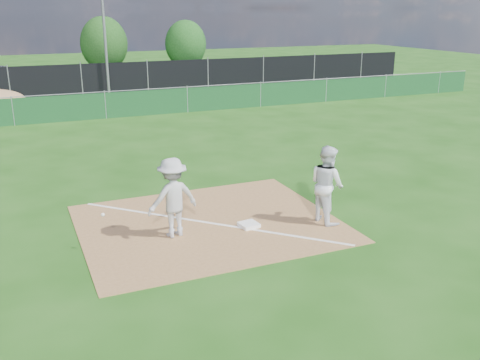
% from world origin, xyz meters
% --- Properties ---
extents(ground, '(90.00, 90.00, 0.00)m').
position_xyz_m(ground, '(0.00, 10.00, 0.00)').
color(ground, '#19470F').
rests_on(ground, ground).
extents(infield_dirt, '(6.00, 5.00, 0.02)m').
position_xyz_m(infield_dirt, '(0.00, 1.00, 0.01)').
color(infield_dirt, olive).
rests_on(infield_dirt, ground).
extents(foul_line, '(5.01, 5.01, 0.01)m').
position_xyz_m(foul_line, '(0.00, 1.00, 0.03)').
color(foul_line, white).
rests_on(foul_line, infield_dirt).
extents(green_fence, '(44.00, 0.05, 1.20)m').
position_xyz_m(green_fence, '(0.00, 15.00, 0.60)').
color(green_fence, '#103C1A').
rests_on(green_fence, ground).
extents(black_fence, '(46.00, 0.04, 1.80)m').
position_xyz_m(black_fence, '(0.00, 23.00, 0.90)').
color(black_fence, black).
rests_on(black_fence, ground).
extents(parking_lot, '(46.00, 9.00, 0.01)m').
position_xyz_m(parking_lot, '(0.00, 28.00, 0.01)').
color(parking_lot, black).
rests_on(parking_lot, ground).
extents(light_pole, '(0.16, 0.16, 8.00)m').
position_xyz_m(light_pole, '(1.50, 22.70, 4.00)').
color(light_pole, slate).
rests_on(light_pole, ground).
extents(first_base, '(0.46, 0.46, 0.09)m').
position_xyz_m(first_base, '(0.80, 0.42, 0.06)').
color(first_base, white).
rests_on(first_base, infield_dirt).
extents(play_at_first, '(2.24, 0.86, 1.81)m').
position_xyz_m(play_at_first, '(-0.97, 0.63, 0.93)').
color(play_at_first, silver).
rests_on(play_at_first, infield_dirt).
extents(runner, '(0.81, 0.99, 1.89)m').
position_xyz_m(runner, '(2.66, 0.04, 0.94)').
color(runner, white).
rests_on(runner, ground).
extents(car_left, '(4.38, 1.86, 1.48)m').
position_xyz_m(car_left, '(-4.41, 28.28, 0.75)').
color(car_left, '#97989E').
rests_on(car_left, parking_lot).
extents(car_mid, '(4.27, 2.65, 1.33)m').
position_xyz_m(car_mid, '(0.92, 26.66, 0.67)').
color(car_mid, black).
rests_on(car_mid, parking_lot).
extents(car_right, '(4.59, 2.89, 1.24)m').
position_xyz_m(car_right, '(3.97, 27.40, 0.63)').
color(car_right, black).
rests_on(car_right, parking_lot).
extents(tree_mid, '(3.68, 3.68, 4.37)m').
position_xyz_m(tree_mid, '(3.28, 34.03, 2.25)').
color(tree_mid, '#382316').
rests_on(tree_mid, ground).
extents(tree_right, '(3.40, 3.40, 4.04)m').
position_xyz_m(tree_right, '(9.92, 33.65, 2.08)').
color(tree_right, '#382316').
rests_on(tree_right, ground).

